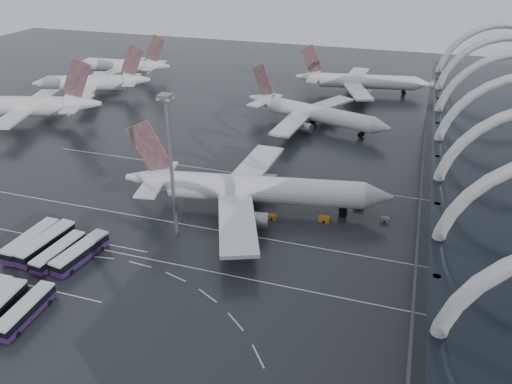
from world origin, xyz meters
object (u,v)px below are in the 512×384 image
(gse_cart_belly_b, at_px, (359,205))
(gse_cart_belly_e, at_px, (292,195))
(jet_remote_far, at_px, (124,66))
(gse_cart_belly_a, at_px, (324,219))
(floodlight_mast, at_px, (170,151))
(bus_row_near_d, at_px, (81,253))
(jet_remote_west, at_px, (30,106))
(airliner_gate_b, at_px, (312,113))
(airliner_gate_c, at_px, (359,82))
(gse_cart_belly_c, at_px, (272,217))
(jet_remote_mid, at_px, (94,83))
(bus_row_near_c, at_px, (59,253))
(bus_row_near_a, at_px, (31,241))
(gse_cart_belly_d, at_px, (385,219))
(airliner_main, at_px, (251,189))
(bus_row_far_c, at_px, (26,311))
(bus_row_near_b, at_px, (46,243))

(gse_cart_belly_b, relative_size, gse_cart_belly_e, 1.13)
(jet_remote_far, distance_m, gse_cart_belly_a, 142.39)
(floodlight_mast, distance_m, gse_cart_belly_a, 37.10)
(bus_row_near_d, relative_size, gse_cart_belly_a, 5.67)
(jet_remote_west, distance_m, jet_remote_far, 60.78)
(airliner_gate_b, xyz_separation_m, airliner_gate_c, (9.52, 42.67, 0.12))
(gse_cart_belly_c, distance_m, gse_cart_belly_e, 11.68)
(jet_remote_mid, height_order, bus_row_near_c, jet_remote_mid)
(gse_cart_belly_b, bearing_deg, jet_remote_mid, 152.22)
(airliner_gate_c, bearing_deg, jet_remote_mid, -169.08)
(floodlight_mast, bearing_deg, airliner_gate_c, 79.09)
(jet_remote_mid, xyz_separation_m, jet_remote_far, (-3.59, 27.96, -0.18))
(floodlight_mast, bearing_deg, bus_row_near_a, -151.63)
(airliner_gate_c, distance_m, gse_cart_belly_b, 93.59)
(bus_row_near_a, bearing_deg, jet_remote_far, 24.78)
(gse_cart_belly_d, bearing_deg, bus_row_near_a, -153.79)
(bus_row_near_a, xyz_separation_m, gse_cart_belly_d, (66.62, 32.80, -1.33))
(airliner_main, xyz_separation_m, bus_row_far_c, (-23.67, -46.13, -3.48))
(bus_row_near_a, bearing_deg, gse_cart_belly_a, -60.46)
(bus_row_near_c, bearing_deg, bus_row_near_b, 73.52)
(airliner_gate_b, relative_size, gse_cart_belly_c, 25.42)
(bus_row_far_c, xyz_separation_m, gse_cart_belly_b, (47.10, 54.61, -1.05))
(jet_remote_west, distance_m, gse_cart_belly_b, 114.63)
(airliner_gate_b, height_order, gse_cart_belly_d, airliner_gate_b)
(gse_cart_belly_d, distance_m, gse_cart_belly_e, 22.80)
(gse_cart_belly_b, bearing_deg, airliner_gate_b, 113.82)
(bus_row_far_c, bearing_deg, airliner_gate_c, -15.41)
(airliner_gate_c, xyz_separation_m, bus_row_far_c, (-34.54, -147.27, -2.94))
(jet_remote_mid, height_order, bus_row_far_c, jet_remote_mid)
(airliner_gate_b, xyz_separation_m, gse_cart_belly_e, (6.07, -49.70, -3.94))
(bus_row_far_c, height_order, gse_cart_belly_c, bus_row_far_c)
(airliner_gate_c, distance_m, jet_remote_mid, 102.99)
(airliner_gate_b, distance_m, jet_remote_mid, 87.68)
(airliner_gate_c, distance_m, floodlight_mast, 119.31)
(jet_remote_mid, xyz_separation_m, gse_cart_belly_d, (115.69, -62.18, -4.55))
(bus_row_near_a, distance_m, bus_row_near_c, 7.89)
(bus_row_near_b, distance_m, gse_cart_belly_c, 47.15)
(jet_remote_west, height_order, bus_row_far_c, jet_remote_west)
(airliner_main, xyz_separation_m, bus_row_near_d, (-25.03, -29.32, -3.36))
(airliner_gate_c, height_order, bus_row_near_b, airliner_gate_c)
(bus_row_near_c, height_order, floodlight_mast, floodlight_mast)
(airliner_gate_c, bearing_deg, airliner_main, -105.09)
(jet_remote_mid, relative_size, bus_row_near_a, 3.19)
(bus_row_near_a, xyz_separation_m, bus_row_near_d, (11.89, -0.48, -0.06))
(jet_remote_mid, xyz_separation_m, gse_cart_belly_e, (93.41, -57.36, -4.52))
(bus_row_near_c, bearing_deg, bus_row_near_a, 83.07)
(jet_remote_mid, relative_size, bus_row_near_c, 3.46)
(airliner_gate_b, xyz_separation_m, gse_cart_belly_a, (15.63, -58.73, -3.84))
(jet_remote_mid, distance_m, bus_row_near_d, 113.30)
(gse_cart_belly_c, relative_size, gse_cart_belly_e, 0.99)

